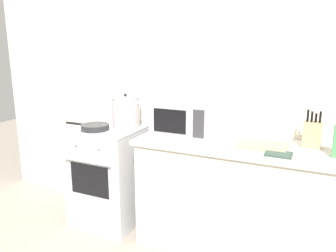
{
  "coord_description": "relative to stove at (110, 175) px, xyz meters",
  "views": [
    {
      "loc": [
        1.41,
        -1.88,
        1.66
      ],
      "look_at": [
        0.26,
        0.6,
        1.0
      ],
      "focal_mm": 35.8,
      "sensor_mm": 36.0,
      "label": 1
    }
  ],
  "objects": [
    {
      "name": "stock_pot",
      "position": [
        0.14,
        0.1,
        0.6
      ],
      "size": [
        0.35,
        0.26,
        0.31
      ],
      "color": "beige",
      "rests_on": "stove"
    },
    {
      "name": "countertop_right",
      "position": [
        1.25,
        0.02,
        0.44
      ],
      "size": [
        1.7,
        0.6,
        0.04
      ],
      "primitive_type": "cube",
      "color": "beige",
      "rests_on": "lower_cabinet_right"
    },
    {
      "name": "microwave",
      "position": [
        0.73,
        0.08,
        0.61
      ],
      "size": [
        0.5,
        0.37,
        0.3
      ],
      "color": "silver",
      "rests_on": "countertop_right"
    },
    {
      "name": "stove",
      "position": [
        0.0,
        0.0,
        0.0
      ],
      "size": [
        0.6,
        0.64,
        0.92
      ],
      "color": "silver",
      "rests_on": "ground_plane"
    },
    {
      "name": "knife_block",
      "position": [
        1.72,
        0.14,
        0.56
      ],
      "size": [
        0.13,
        0.1,
        0.28
      ],
      "color": "tan",
      "rests_on": "countertop_right"
    },
    {
      "name": "oven_mitt",
      "position": [
        1.53,
        -0.16,
        0.47
      ],
      "size": [
        0.18,
        0.14,
        0.02
      ],
      "primitive_type": "cube",
      "color": "#384C42",
      "rests_on": "countertop_right"
    },
    {
      "name": "lower_cabinet_right",
      "position": [
        1.25,
        0.02,
        -0.02
      ],
      "size": [
        1.64,
        0.56,
        0.88
      ],
      "primitive_type": "cube",
      "color": "beige",
      "rests_on": "ground_plane"
    },
    {
      "name": "back_wall",
      "position": [
        0.65,
        0.37,
        0.79
      ],
      "size": [
        4.4,
        0.1,
        2.5
      ],
      "primitive_type": "cube",
      "color": "silver",
      "rests_on": "ground_plane"
    },
    {
      "name": "frying_pan",
      "position": [
        -0.07,
        -0.1,
        0.48
      ],
      "size": [
        0.45,
        0.25,
        0.05
      ],
      "color": "#28282B",
      "rests_on": "stove"
    },
    {
      "name": "cutting_board",
      "position": [
        1.39,
        0.0,
        0.47
      ],
      "size": [
        0.36,
        0.26,
        0.02
      ],
      "primitive_type": "cube",
      "color": "tan",
      "rests_on": "countertop_right"
    }
  ]
}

